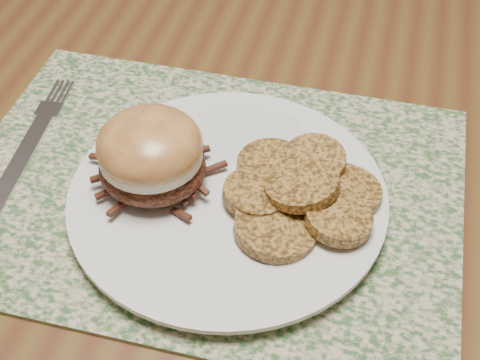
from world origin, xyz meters
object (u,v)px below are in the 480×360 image
pork_sandwich (151,155)px  fork (30,145)px  dinner_plate (228,198)px  dining_table (211,177)px

pork_sandwich → fork: size_ratio=0.46×
dinner_plate → fork: 0.20m
dining_table → pork_sandwich: (-0.02, -0.11, 0.13)m
dining_table → fork: 0.19m
fork → dining_table: bearing=22.6°
dinner_plate → fork: size_ratio=1.27×
dinner_plate → dining_table: bearing=114.5°
dining_table → fork: bearing=-152.4°
dining_table → fork: (-0.15, -0.08, 0.09)m
dining_table → pork_sandwich: bearing=-98.2°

